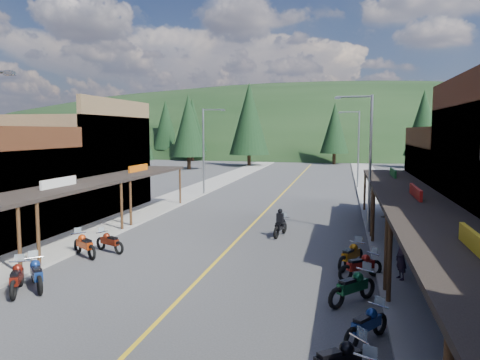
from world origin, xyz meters
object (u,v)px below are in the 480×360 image
Objects in this scene: pine_3 at (335,128)px; pedestrian_east_b at (384,204)px; shop_east_3 at (479,187)px; pine_4 at (424,123)px; bike_west_7 at (84,244)px; bike_east_4 at (338,359)px; streetlight_2 at (368,157)px; pedestrian_east_a at (401,258)px; bike_east_8 at (351,254)px; shop_west_3 at (74,164)px; pine_0 at (99,128)px; bike_east_6 at (353,285)px; bike_east_7 at (361,265)px; streetlight_3 at (357,146)px; rider_on_bike at (280,225)px; streetlight_1 at (205,147)px; pine_7 at (166,125)px; pine_11 at (475,120)px; pine_10 at (189,126)px; pine_1 at (192,125)px; bike_east_5 at (367,323)px; bike_west_8 at (110,241)px; pine_2 at (249,119)px; pine_8 at (137,131)px.

pine_3 is 53.48m from pedestrian_east_b.
shop_east_3 is 0.87× the size of pine_4.
bike_west_7 is 14.83m from bike_east_4.
streetlight_2 reaches higher than pedestrian_east_a.
shop_east_3 is 4.90× the size of bike_east_8.
shop_west_3 is 57.15m from pine_0.
shop_west_3 is 4.74× the size of bike_east_6.
shop_west_3 is at bearing -62.66° from pine_0.
bike_east_8 reaches higher than bike_east_7.
streetlight_3 is at bearing 90.00° from streetlight_2.
pine_0 reaches higher than rider_on_bike.
pine_4 is (24.95, 38.00, 2.78)m from streetlight_1.
pine_7 is 75.10m from pedestrian_east_b.
pine_11 is at bearing 38.32° from shop_west_3.
streetlight_3 is at bearing -38.71° from pine_10.
streetlight_2 is 69.35m from pine_1.
bike_east_5 is (46.33, -68.50, -5.91)m from pine_0.
bike_west_8 is 1.10× the size of pedestrian_east_b.
bike_east_5 is (-11.67, -66.50, -6.66)m from pine_4.
shop_east_3 is at bearing -54.73° from pine_7.
pine_11 reaches higher than pedestrian_east_a.
streetlight_2 is at bearing 108.53° from bike_east_8.
pine_8 is (-12.00, -18.00, -2.01)m from pine_2.
bike_west_7 reaches higher than bike_east_4.
pine_2 is 6.62× the size of bike_east_4.
bike_east_7 is (-11.63, -60.68, -6.63)m from pine_4.
bike_east_6 reaches higher than bike_east_8.
bike_east_5 is 0.90× the size of rider_on_bike.
shop_east_3 is at bearing 102.25° from bike_east_5.
pine_10 is at bearing -28.61° from pine_0.
streetlight_3 is 0.64× the size of pine_1.
bike_west_7 is (7.46, -11.32, -2.88)m from shop_west_3.
bike_east_5 is at bearing -81.28° from bike_west_7.
pine_2 reaches higher than shop_east_3.
bike_east_8 is at bearing -97.47° from streetlight_2.
pine_10 is at bearing 154.39° from bike_east_6.
shop_east_3 is at bearing -79.89° from pine_3.
pine_2 is at bearing 45.00° from pine_10.
pine_0 reaches higher than bike_west_7.
pine_4 reaches higher than rider_on_bike.
rider_on_bike is (-4.76, -23.67, -3.80)m from streetlight_3.
pine_7 reaches higher than pine_11.
pine_1 is 1.25× the size of pine_8.
pedestrian_east_a is (5.71, -7.12, 0.33)m from rider_on_bike.
rider_on_bike is (-4.76, -1.67, -3.80)m from streetlight_2.
pine_11 is 5.86× the size of bike_east_4.
pine_8 reaches higher than shop_west_3.
shop_west_3 is 21.02m from streetlight_2.
pine_8 is 41.80m from rider_on_bike.
bike_east_6 is at bearing -59.15° from rider_on_bike.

